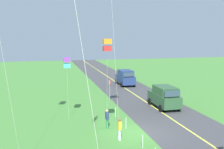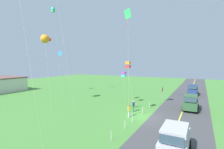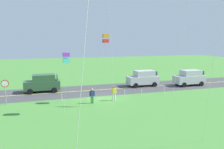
# 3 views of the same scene
# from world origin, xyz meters

# --- Properties ---
(ground_plane) EXTENTS (120.00, 120.00, 0.10)m
(ground_plane) POSITION_xyz_m (0.00, 0.00, -0.05)
(ground_plane) COLOR #478438
(asphalt_road) EXTENTS (120.00, 7.00, 0.00)m
(asphalt_road) POSITION_xyz_m (0.00, -4.00, 0.00)
(asphalt_road) COLOR #424244
(asphalt_road) RESTS_ON ground
(road_centre_stripe) EXTENTS (120.00, 0.16, 0.00)m
(road_centre_stripe) POSITION_xyz_m (0.00, -4.00, 0.01)
(road_centre_stripe) COLOR #E5E04C
(road_centre_stripe) RESTS_ON asphalt_road
(car_suv_foreground) EXTENTS (4.40, 2.12, 2.24)m
(car_suv_foreground) POSITION_xyz_m (6.26, -4.95, 1.15)
(car_suv_foreground) COLOR #2D5633
(car_suv_foreground) RESTS_ON ground
(car_parked_west_near) EXTENTS (4.40, 2.12, 2.24)m
(car_parked_west_near) POSITION_xyz_m (-7.52, -4.61, 1.15)
(car_parked_west_near) COLOR #B7B7BC
(car_parked_west_near) RESTS_ON ground
(car_parked_west_far) EXTENTS (4.40, 2.12, 2.24)m
(car_parked_west_far) POSITION_xyz_m (-14.19, -3.07, 1.15)
(car_parked_west_far) COLOR #B7B7BC
(car_parked_west_far) RESTS_ON ground
(stop_sign) EXTENTS (0.76, 0.08, 2.56)m
(stop_sign) POSITION_xyz_m (9.96, -0.10, 1.80)
(stop_sign) COLOR gray
(stop_sign) RESTS_ON ground
(person_adult_near) EXTENTS (0.58, 0.22, 1.60)m
(person_adult_near) POSITION_xyz_m (1.39, 2.17, 0.86)
(person_adult_near) COLOR #338C4C
(person_adult_near) RESTS_ON ground
(person_adult_companion) EXTENTS (0.58, 0.22, 1.60)m
(person_adult_companion) POSITION_xyz_m (-1.09, 1.82, 0.86)
(person_adult_companion) COLOR silver
(person_adult_companion) RESTS_ON ground
(kite_red_low) EXTENTS (1.68, 0.58, 7.16)m
(kite_red_low) POSITION_xyz_m (0.01, 2.46, 6.71)
(kite_red_low) COLOR silver
(kite_red_low) RESTS_ON ground
(kite_orange_near) EXTENTS (0.57, 0.56, 5.52)m
(kite_orange_near) POSITION_xyz_m (4.25, 5.01, 5.08)
(kite_orange_near) COLOR silver
(kite_orange_near) RESTS_ON ground
(fence_post_0) EXTENTS (0.05, 0.05, 0.90)m
(fence_post_0) POSITION_xyz_m (-7.91, 0.70, 0.45)
(fence_post_0) COLOR silver
(fence_post_0) RESTS_ON ground
(fence_post_1) EXTENTS (0.05, 0.05, 0.90)m
(fence_post_1) POSITION_xyz_m (-4.90, 0.70, 0.45)
(fence_post_1) COLOR silver
(fence_post_1) RESTS_ON ground
(fence_post_2) EXTENTS (0.05, 0.05, 0.90)m
(fence_post_2) POSITION_xyz_m (-2.77, 0.70, 0.45)
(fence_post_2) COLOR silver
(fence_post_2) RESTS_ON ground
(fence_post_3) EXTENTS (0.05, 0.05, 0.90)m
(fence_post_3) POSITION_xyz_m (1.06, 0.70, 0.45)
(fence_post_3) COLOR silver
(fence_post_3) RESTS_ON ground
(fence_post_4) EXTENTS (0.05, 0.05, 0.90)m
(fence_post_4) POSITION_xyz_m (4.37, 0.70, 0.45)
(fence_post_4) COLOR silver
(fence_post_4) RESTS_ON ground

